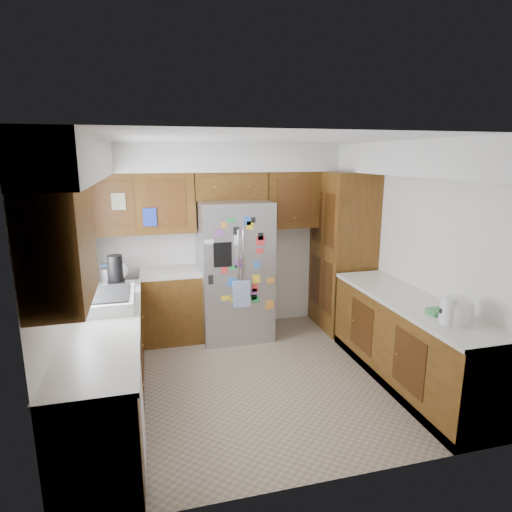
{
  "coord_description": "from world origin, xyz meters",
  "views": [
    {
      "loc": [
        -1.09,
        -4.08,
        2.33
      ],
      "look_at": [
        0.07,
        0.35,
        1.28
      ],
      "focal_mm": 30.0,
      "sensor_mm": 36.0,
      "label": 1
    }
  ],
  "objects_px": {
    "paper_towel": "(449,312)",
    "rice_cooker": "(456,308)",
    "fridge": "(235,270)",
    "pantry": "(342,252)"
  },
  "relations": [
    {
      "from": "paper_towel",
      "to": "rice_cooker",
      "type": "bearing_deg",
      "value": 19.5
    },
    {
      "from": "fridge",
      "to": "paper_towel",
      "type": "relative_size",
      "value": 7.48
    },
    {
      "from": "pantry",
      "to": "rice_cooker",
      "type": "relative_size",
      "value": 7.51
    },
    {
      "from": "fridge",
      "to": "rice_cooker",
      "type": "xyz_separation_m",
      "value": [
        1.5,
        -2.31,
        0.15
      ]
    },
    {
      "from": "fridge",
      "to": "paper_towel",
      "type": "bearing_deg",
      "value": -59.22
    },
    {
      "from": "rice_cooker",
      "to": "paper_towel",
      "type": "xyz_separation_m",
      "value": [
        -0.1,
        -0.04,
        -0.01
      ]
    },
    {
      "from": "pantry",
      "to": "fridge",
      "type": "relative_size",
      "value": 1.19
    },
    {
      "from": "rice_cooker",
      "to": "paper_towel",
      "type": "height_order",
      "value": "rice_cooker"
    },
    {
      "from": "pantry",
      "to": "rice_cooker",
      "type": "height_order",
      "value": "pantry"
    },
    {
      "from": "fridge",
      "to": "paper_towel",
      "type": "xyz_separation_m",
      "value": [
        1.4,
        -2.34,
        0.14
      ]
    }
  ]
}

